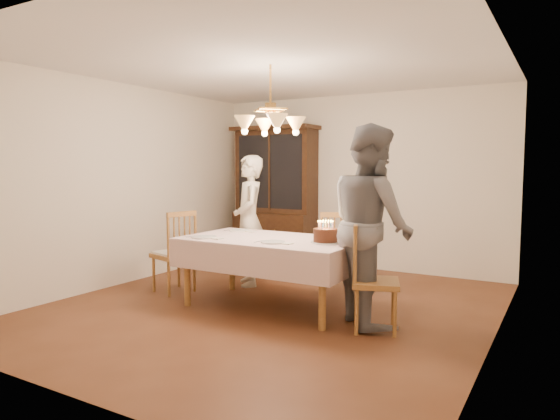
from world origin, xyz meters
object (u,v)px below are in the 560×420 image
Objects in this scene: china_hutch at (275,197)px; birthday_cake at (325,236)px; dining_table at (271,245)px; chair_far_side at (338,257)px; elderly_woman at (249,220)px.

china_hutch reaches higher than birthday_cake.
china_hutch is (-1.29, 2.25, 0.36)m from dining_table.
birthday_cake is at bearing -49.40° from china_hutch.
birthday_cake is (0.26, -0.94, 0.39)m from chair_far_side.
dining_table is at bearing 5.70° from elderly_woman.
china_hutch is 2.99m from birthday_cake.
dining_table is 1.90× the size of chair_far_side.
chair_far_side is at bearing 67.08° from dining_table.
elderly_woman reaches higher than birthday_cake.
elderly_woman is at bearing 152.18° from birthday_cake.
chair_far_side is (1.68, -1.33, -0.60)m from china_hutch.
china_hutch is at bearing 141.63° from chair_far_side.
elderly_woman is at bearing 136.17° from dining_table.
birthday_cake is (1.43, -0.76, -0.01)m from elderly_woman.
china_hutch reaches higher than chair_far_side.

